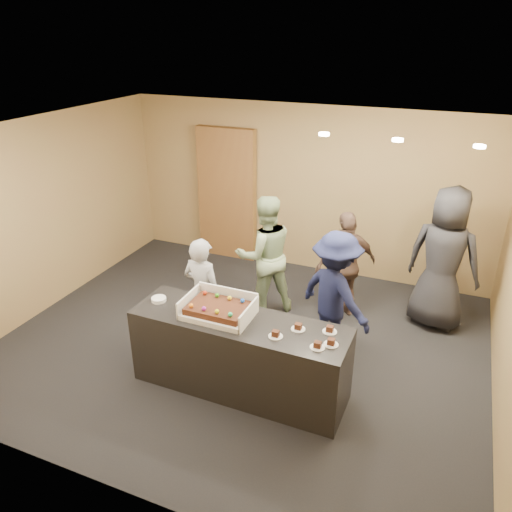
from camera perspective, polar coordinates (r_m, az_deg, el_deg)
name	(u,v)px	position (r m, az deg, el deg)	size (l,w,h in m)	color
room	(241,248)	(5.95, -1.69, 0.89)	(6.04, 6.00, 2.70)	black
serving_counter	(239,355)	(5.63, -1.90, -11.23)	(2.40, 0.70, 0.90)	black
storage_cabinet	(227,194)	(8.61, -3.33, 7.03)	(1.03, 0.15, 2.27)	brown
cake_box	(219,311)	(5.47, -4.21, -6.24)	(0.74, 0.51, 0.22)	white
sheet_cake	(218,308)	(5.42, -4.36, -5.93)	(0.64, 0.44, 0.12)	#391A0D
plate_stack	(159,299)	(5.83, -11.05, -4.88)	(0.17, 0.17, 0.04)	white
slice_a	(276,335)	(5.11, 2.25, -8.97)	(0.15, 0.15, 0.07)	white
slice_b	(298,327)	(5.24, 4.84, -8.13)	(0.15, 0.15, 0.07)	white
slice_c	(317,346)	(4.99, 7.04, -10.14)	(0.15, 0.15, 0.07)	white
slice_d	(330,330)	(5.23, 8.43, -8.35)	(0.15, 0.15, 0.07)	white
slice_e	(331,343)	(5.04, 8.58, -9.78)	(0.15, 0.15, 0.07)	white
person_server_grey	(203,294)	(6.23, -6.08, -4.33)	(0.54, 0.36, 1.48)	#A0A1A6
person_sage_man	(265,255)	(6.95, 1.02, 0.15)	(0.83, 0.65, 1.72)	#96AC7F
person_navy_man	(335,295)	(6.12, 9.01, -4.39)	(1.04, 0.60, 1.62)	#161A3E
person_brown_extra	(346,265)	(6.95, 10.20, -1.05)	(0.91, 0.38, 1.55)	brown
person_dark_suit	(443,259)	(6.99, 20.64, -0.32)	(0.96, 0.62, 1.96)	#222227
ceiling_spotlights	(398,140)	(5.59, 15.89, 12.64)	(1.72, 0.12, 0.03)	#FFEAC6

